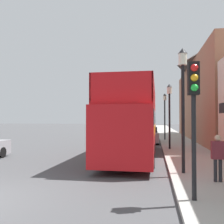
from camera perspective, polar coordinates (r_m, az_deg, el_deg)
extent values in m
plane|color=#4C4C4F|center=(27.86, -1.60, -5.97)|extent=(144.00, 144.00, 0.00)
cube|color=#ADAAA3|center=(24.49, 14.08, -6.41)|extent=(3.05, 108.00, 0.14)
cube|color=#9E664C|center=(28.39, 22.59, 1.96)|extent=(6.00, 22.16, 7.67)
pyramid|color=#473D38|center=(29.13, 22.50, 12.04)|extent=(6.00, 22.16, 2.54)
cube|color=red|center=(15.18, 4.50, -4.05)|extent=(2.68, 10.99, 2.48)
cube|color=orange|center=(14.63, 4.30, -3.66)|extent=(2.63, 6.06, 0.45)
cube|color=black|center=(15.16, 4.49, -1.25)|extent=(2.69, 10.12, 0.70)
cube|color=red|center=(15.17, 4.49, 0.83)|extent=(2.66, 10.12, 0.10)
cube|color=red|center=(15.37, -0.09, 3.21)|extent=(0.21, 10.08, 1.19)
cube|color=red|center=(15.15, 9.13, 3.29)|extent=(0.21, 10.08, 1.19)
cube|color=red|center=(10.26, 1.89, 5.48)|extent=(2.53, 0.10, 1.19)
cube|color=red|center=(19.46, 5.65, 2.26)|extent=(2.55, 1.57, 1.19)
cylinder|color=black|center=(18.75, 1.98, -6.60)|extent=(0.29, 1.08, 1.07)
cylinder|color=black|center=(18.57, 9.00, -6.63)|extent=(0.29, 1.08, 1.07)
cylinder|color=black|center=(12.31, -2.24, -9.37)|extent=(0.29, 1.08, 1.07)
cylinder|color=black|center=(12.04, 8.56, -9.53)|extent=(0.29, 1.08, 1.07)
cube|color=#9E9EA3|center=(23.88, 7.70, -5.33)|extent=(2.03, 4.04, 0.82)
cube|color=black|center=(23.73, 7.70, -3.79)|extent=(1.71, 1.98, 0.48)
cylinder|color=black|center=(25.11, 5.69, -5.75)|extent=(0.23, 0.65, 0.64)
cylinder|color=black|center=(25.16, 9.56, -5.73)|extent=(0.23, 0.65, 0.64)
cylinder|color=black|center=(22.67, 5.64, -6.23)|extent=(0.23, 0.65, 0.64)
cylinder|color=black|center=(22.72, 9.93, -6.20)|extent=(0.23, 0.65, 0.64)
cylinder|color=black|center=(16.27, -22.85, -8.13)|extent=(0.20, 0.60, 0.60)
cylinder|color=#232328|center=(9.56, 21.58, -11.72)|extent=(0.11, 0.11, 0.75)
cylinder|color=#232328|center=(9.60, 22.52, -11.68)|extent=(0.11, 0.11, 0.75)
cube|color=maroon|center=(9.48, 22.02, -7.69)|extent=(0.41, 0.22, 0.60)
sphere|color=tan|center=(9.44, 21.99, -5.27)|extent=(0.21, 0.21, 0.21)
cylinder|color=black|center=(7.16, 17.40, -7.33)|extent=(0.12, 0.12, 2.72)
cube|color=black|center=(7.19, 17.30, 6.95)|extent=(0.28, 0.31, 0.85)
sphere|color=red|center=(7.07, 17.48, 9.19)|extent=(0.19, 0.19, 0.19)
sphere|color=orange|center=(7.03, 17.50, 7.15)|extent=(0.19, 0.19, 0.19)
sphere|color=green|center=(7.00, 17.51, 5.08)|extent=(0.19, 0.19, 0.19)
cylinder|color=black|center=(10.51, 15.22, -1.42)|extent=(0.13, 0.13, 4.18)
cylinder|color=silver|center=(10.76, 15.14, 11.01)|extent=(0.32, 0.32, 0.45)
cone|color=black|center=(10.83, 15.13, 12.74)|extent=(0.35, 0.35, 0.22)
cylinder|color=black|center=(18.45, 12.41, -1.97)|extent=(0.13, 0.13, 3.80)
cylinder|color=silver|center=(18.55, 12.38, 4.60)|extent=(0.32, 0.32, 0.45)
cone|color=black|center=(18.59, 12.38, 5.63)|extent=(0.35, 0.35, 0.22)
cylinder|color=black|center=(26.41, 11.42, -1.68)|extent=(0.13, 0.13, 3.88)
cylinder|color=silver|center=(26.49, 11.40, 3.01)|extent=(0.32, 0.32, 0.45)
cone|color=black|center=(26.52, 11.39, 3.73)|extent=(0.35, 0.35, 0.22)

